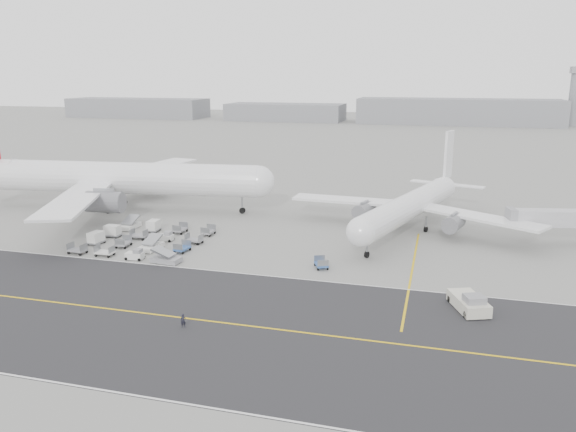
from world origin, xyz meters
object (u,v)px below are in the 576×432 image
(airliner_b, at_px, (412,205))
(jet_bridge, at_px, (557,220))
(airliner_a, at_px, (116,178))
(ground_crew_a, at_px, (183,321))
(control_tower, at_px, (575,95))
(pushback_tug, at_px, (469,303))

(airliner_b, height_order, jet_bridge, airliner_b)
(airliner_a, height_order, ground_crew_a, airliner_a)
(airliner_a, xyz_separation_m, ground_crew_a, (37.74, -47.97, -5.78))
(control_tower, height_order, airliner_a, control_tower)
(jet_bridge, bearing_deg, pushback_tug, -126.38)
(jet_bridge, distance_m, ground_crew_a, 63.40)
(airliner_b, height_order, ground_crew_a, airliner_b)
(pushback_tug, distance_m, jet_bridge, 34.60)
(airliner_b, xyz_separation_m, ground_crew_a, (-21.78, -47.53, -3.85))
(airliner_b, relative_size, jet_bridge, 2.80)
(pushback_tug, relative_size, ground_crew_a, 5.15)
(airliner_b, distance_m, jet_bridge, 23.43)
(airliner_b, distance_m, pushback_tug, 35.60)
(control_tower, bearing_deg, airliner_b, -106.75)
(airliner_b, bearing_deg, jet_bridge, 9.80)
(control_tower, xyz_separation_m, ground_crew_a, (-93.31, -285.24, -15.46))
(pushback_tug, bearing_deg, airliner_b, 82.89)
(airliner_b, relative_size, ground_crew_a, 28.34)
(control_tower, height_order, ground_crew_a, control_tower)
(pushback_tug, xyz_separation_m, jet_bridge, (14.43, 31.28, 3.24))
(airliner_a, xyz_separation_m, jet_bridge, (82.75, -3.45, -2.38))
(jet_bridge, height_order, ground_crew_a, jet_bridge)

